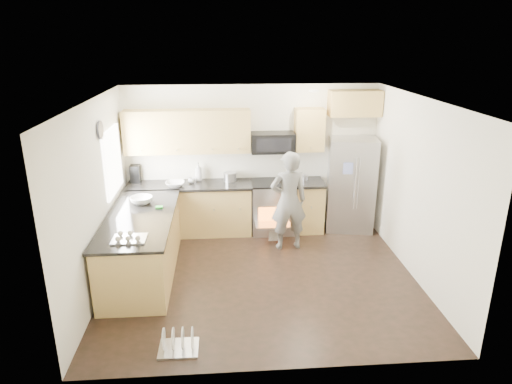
{
  "coord_description": "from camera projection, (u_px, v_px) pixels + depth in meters",
  "views": [
    {
      "loc": [
        -0.54,
        -5.97,
        3.4
      ],
      "look_at": [
        -0.04,
        0.5,
        1.16
      ],
      "focal_mm": 32.0,
      "sensor_mm": 36.0,
      "label": 1
    }
  ],
  "objects": [
    {
      "name": "stove_range",
      "position": [
        273.0,
        195.0,
        8.17
      ],
      "size": [
        0.76,
        0.97,
        1.79
      ],
      "color": "#B7B7BC",
      "rests_on": "ground"
    },
    {
      "name": "peninsula",
      "position": [
        142.0,
        245.0,
        6.73
      ],
      "size": [
        0.96,
        2.36,
        1.03
      ],
      "color": "tan",
      "rests_on": "ground"
    },
    {
      "name": "refrigerator",
      "position": [
        351.0,
        184.0,
        8.23
      ],
      "size": [
        0.93,
        0.78,
        1.69
      ],
      "rotation": [
        0.0,
        0.0,
        -0.17
      ],
      "color": "#B7B7BC",
      "rests_on": "ground"
    },
    {
      "name": "back_cabinet_run",
      "position": [
        220.0,
        180.0,
        8.06
      ],
      "size": [
        4.45,
        0.64,
        2.5
      ],
      "color": "tan",
      "rests_on": "ground"
    },
    {
      "name": "person",
      "position": [
        289.0,
        201.0,
        7.44
      ],
      "size": [
        0.65,
        0.46,
        1.67
      ],
      "primitive_type": "imported",
      "rotation": [
        0.0,
        0.0,
        3.25
      ],
      "color": "gray",
      "rests_on": "ground"
    },
    {
      "name": "dish_rack",
      "position": [
        178.0,
        344.0,
        5.18
      ],
      "size": [
        0.45,
        0.36,
        0.28
      ],
      "rotation": [
        0.0,
        0.0,
        -0.01
      ],
      "color": "#B7B7BC",
      "rests_on": "ground"
    },
    {
      "name": "room_shell",
      "position": [
        259.0,
        168.0,
        6.24
      ],
      "size": [
        4.54,
        4.04,
        2.62
      ],
      "color": "white",
      "rests_on": "ground"
    },
    {
      "name": "ground",
      "position": [
        261.0,
        277.0,
        6.77
      ],
      "size": [
        4.5,
        4.5,
        0.0
      ],
      "primitive_type": "plane",
      "color": "black",
      "rests_on": "ground"
    }
  ]
}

